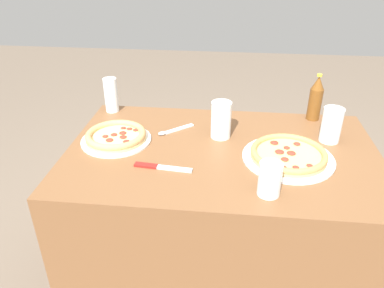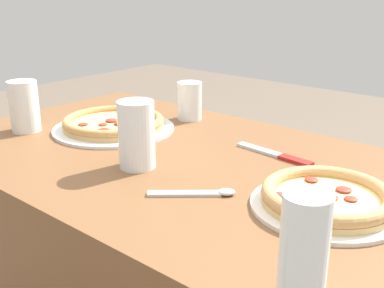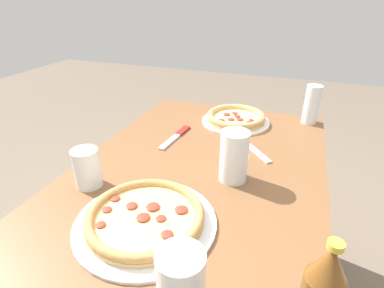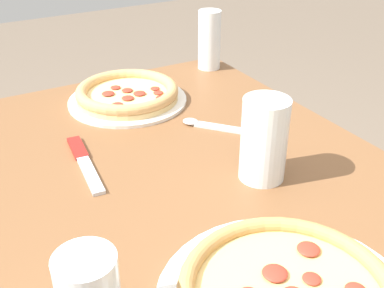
{
  "view_description": "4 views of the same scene",
  "coord_description": "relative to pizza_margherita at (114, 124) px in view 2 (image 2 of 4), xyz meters",
  "views": [
    {
      "loc": [
        -0.02,
        1.25,
        1.43
      ],
      "look_at": [
        0.11,
        0.03,
        0.74
      ],
      "focal_mm": 35.0,
      "sensor_mm": 36.0,
      "label": 1
    },
    {
      "loc": [
        0.75,
        -0.79,
        1.11
      ],
      "look_at": [
        0.07,
        0.0,
        0.75
      ],
      "focal_mm": 45.0,
      "sensor_mm": 36.0,
      "label": 2
    },
    {
      "loc": [
        -0.72,
        -0.25,
        1.2
      ],
      "look_at": [
        0.1,
        0.04,
        0.76
      ],
      "focal_mm": 28.0,
      "sensor_mm": 36.0,
      "label": 3
    },
    {
      "loc": [
        -0.55,
        0.35,
        1.19
      ],
      "look_at": [
        0.06,
        0.0,
        0.78
      ],
      "focal_mm": 45.0,
      "sensor_mm": 36.0,
      "label": 4
    }
  ],
  "objects": [
    {
      "name": "table",
      "position": [
        0.24,
        -0.04,
        -0.37
      ],
      "size": [
        1.19,
        0.75,
        0.71
      ],
      "color": "brown",
      "rests_on": "ground_plane"
    },
    {
      "name": "pizza_margherita",
      "position": [
        0.0,
        0.0,
        0.0
      ],
      "size": [
        0.34,
        0.34,
        0.04
      ],
      "color": "silver",
      "rests_on": "table"
    },
    {
      "name": "pizza_pepperoni",
      "position": [
        0.67,
        -0.07,
        0.0
      ],
      "size": [
        0.28,
        0.28,
        0.04
      ],
      "color": "silver",
      "rests_on": "table"
    },
    {
      "name": "glass_lemonade",
      "position": [
        -0.18,
        -0.16,
        0.04
      ],
      "size": [
        0.08,
        0.08,
        0.14
      ],
      "color": "white",
      "rests_on": "table"
    },
    {
      "name": "glass_cola",
      "position": [
        0.25,
        -0.15,
        0.05
      ],
      "size": [
        0.08,
        0.08,
        0.15
      ],
      "color": "white",
      "rests_on": "table"
    },
    {
      "name": "glass_iced_tea",
      "position": [
        0.77,
        -0.35,
        0.05
      ],
      "size": [
        0.06,
        0.06,
        0.16
      ],
      "color": "white",
      "rests_on": "table"
    },
    {
      "name": "glass_red_wine",
      "position": [
        0.09,
        0.22,
        0.03
      ],
      "size": [
        0.07,
        0.07,
        0.11
      ],
      "color": "white",
      "rests_on": "table"
    },
    {
      "name": "knife",
      "position": [
        0.46,
        0.11,
        -0.01
      ],
      "size": [
        0.21,
        0.04,
        0.01
      ],
      "color": "maroon",
      "rests_on": "table"
    },
    {
      "name": "spoon",
      "position": [
        0.46,
        -0.17,
        -0.01
      ],
      "size": [
        0.14,
        0.13,
        0.01
      ],
      "color": "silver",
      "rests_on": "table"
    }
  ]
}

